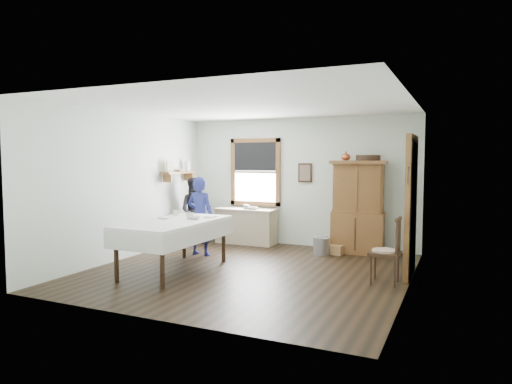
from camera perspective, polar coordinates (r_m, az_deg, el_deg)
room at (r=7.41m, az=-0.93°, el=0.33°), size 5.01×5.01×2.70m
window at (r=10.05m, az=-0.10°, el=2.99°), size 1.18×0.07×1.48m
doorway at (r=7.60m, az=18.94°, el=-1.22°), size 0.09×1.14×2.22m
wall_shelf at (r=9.91m, az=-9.58°, el=2.55°), size 0.24×1.00×0.44m
framed_picture at (r=9.63m, az=6.14°, el=2.40°), size 0.30×0.04×0.40m
rug_beater at (r=7.02m, az=18.58°, el=2.92°), size 0.01×0.27×0.27m
work_counter at (r=9.94m, az=-1.24°, el=-4.27°), size 1.34×0.51×0.76m
china_hutch at (r=9.09m, az=12.62°, el=-1.87°), size 1.09×0.57×1.81m
dining_table at (r=7.64m, az=-10.14°, el=-6.67°), size 1.13×2.10×0.84m
spindle_chair at (r=7.05m, az=15.84°, el=-7.00°), size 0.49×0.49×1.00m
pail at (r=8.93m, az=8.17°, el=-6.70°), size 0.34×0.34×0.33m
wicker_basket at (r=9.01m, az=9.85°, el=-7.12°), size 0.33×0.26×0.18m
woman_blue at (r=8.79m, az=-6.97°, el=-3.36°), size 0.52×0.35×1.39m
figure_dark at (r=9.91m, az=-7.54°, el=-2.67°), size 0.78×0.69×1.33m
table_cup_a at (r=7.82m, az=-8.28°, el=-2.93°), size 0.15×0.15×0.10m
table_cup_b at (r=8.23m, az=-10.02°, el=-2.58°), size 0.14×0.14×0.10m
table_bowl at (r=7.71m, az=-7.63°, el=-3.20°), size 0.27×0.27×0.05m
counter_book at (r=9.82m, az=-0.89°, el=-2.07°), size 0.26×0.27×0.02m
counter_bowl at (r=9.73m, az=-0.35°, el=-2.02°), size 0.24×0.24×0.06m
shelf_bowl at (r=9.92m, az=-9.54°, el=2.70°), size 0.22×0.22×0.05m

